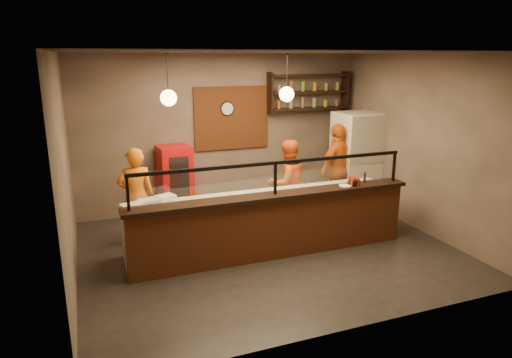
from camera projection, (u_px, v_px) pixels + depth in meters
name	position (u px, v px, depth m)	size (l,w,h in m)	color
floor	(267.00, 249.00, 7.67)	(6.00, 6.00, 0.00)	black
ceiling	(269.00, 52.00, 6.84)	(6.00, 6.00, 0.00)	#342D28
wall_back	(222.00, 133.00, 9.51)	(6.00, 6.00, 0.00)	#7C665B
wall_left	(65.00, 173.00, 6.22)	(5.00, 5.00, 0.00)	#7C665B
wall_right	(420.00, 144.00, 8.29)	(5.00, 5.00, 0.00)	#7C665B
wall_front	(355.00, 201.00, 5.00)	(6.00, 6.00, 0.00)	#7C665B
brick_patch	(232.00, 118.00, 9.47)	(1.60, 0.04, 1.30)	brown
service_counter	(275.00, 227.00, 7.27)	(4.60, 0.25, 1.00)	brown
counter_ledge	(275.00, 196.00, 7.13)	(4.70, 0.37, 0.06)	black
worktop_cabinet	(263.00, 222.00, 7.74)	(4.60, 0.75, 0.85)	gray
worktop	(263.00, 196.00, 7.62)	(4.60, 0.75, 0.05)	beige
sneeze_guard	(275.00, 175.00, 7.04)	(4.50, 0.05, 0.52)	white
wall_shelving	(309.00, 92.00, 9.79)	(1.84, 0.28, 0.85)	black
wall_clock	(227.00, 109.00, 9.37)	(0.30, 0.30, 0.04)	black
pendant_left	(169.00, 98.00, 6.67)	(0.24, 0.24, 0.77)	black
pendant_right	(287.00, 94.00, 7.32)	(0.24, 0.24, 0.77)	black
cook_left	(136.00, 196.00, 7.74)	(0.61, 0.40, 1.68)	orange
cook_mid	(287.00, 183.00, 8.58)	(0.81, 0.63, 1.66)	#D94F14
cook_right	(337.00, 169.00, 9.26)	(1.09, 0.45, 1.85)	#D35B13
fridge	(356.00, 161.00, 9.59)	(0.85, 0.79, 2.03)	beige
red_cooler	(175.00, 182.00, 9.04)	(0.62, 0.57, 1.45)	#B20B0D
pizza_dough	(249.00, 196.00, 7.51)	(0.47, 0.47, 0.01)	beige
prep_tub_a	(166.00, 200.00, 7.14)	(0.28, 0.22, 0.14)	white
prep_tub_b	(148.00, 204.00, 6.94)	(0.28, 0.22, 0.14)	silver
prep_tub_c	(132.00, 209.00, 6.69)	(0.30, 0.24, 0.15)	white
rolling_pin	(193.00, 201.00, 7.20)	(0.06, 0.06, 0.36)	yellow
condiment_caddy	(354.00, 183.00, 7.58)	(0.16, 0.13, 0.09)	black
pepper_mill	(365.00, 177.00, 7.74)	(0.04, 0.04, 0.18)	black
small_plate	(345.00, 186.00, 7.55)	(0.20, 0.20, 0.01)	silver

